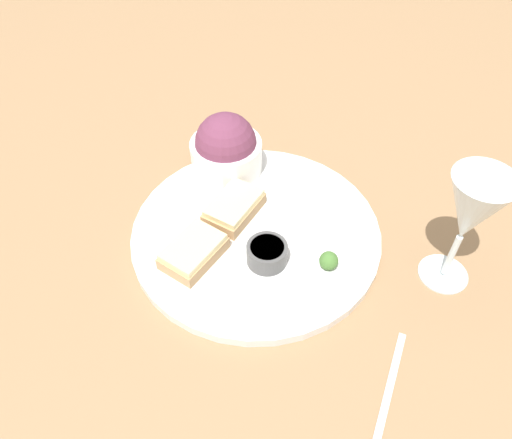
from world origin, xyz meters
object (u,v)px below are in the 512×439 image
object	(u,v)px
cheese_toast_far	(193,251)
wine_glass	(471,213)
salad_bowl	(226,149)
sauce_ramekin	(267,253)
cheese_toast_near	(234,207)
fork	(386,403)

from	to	relation	value
cheese_toast_far	wine_glass	bearing A→B (deg)	90.78
salad_bowl	sauce_ramekin	size ratio (longest dim) A/B	2.02
salad_bowl	cheese_toast_near	bearing A→B (deg)	11.99
salad_bowl	fork	size ratio (longest dim) A/B	0.62
fork	cheese_toast_near	bearing A→B (deg)	-143.91
salad_bowl	cheese_toast_far	bearing A→B (deg)	-7.93
sauce_ramekin	cheese_toast_near	bearing A→B (deg)	-148.05
sauce_ramekin	cheese_toast_near	xyz separation A→B (m)	(-0.08, -0.05, -0.00)
sauce_ramekin	fork	size ratio (longest dim) A/B	0.31
fork	salad_bowl	bearing A→B (deg)	-149.49
cheese_toast_far	fork	distance (m)	0.28
wine_glass	salad_bowl	bearing A→B (deg)	-119.86
sauce_ramekin	wine_glass	distance (m)	0.24
salad_bowl	wine_glass	size ratio (longest dim) A/B	0.63
fork	cheese_toast_far	bearing A→B (deg)	-126.92
cheese_toast_near	wine_glass	world-z (taller)	wine_glass
cheese_toast_far	wine_glass	xyz separation A→B (m)	(-0.00, 0.32, 0.09)
cheese_toast_near	wine_glass	xyz separation A→B (m)	(0.08, 0.27, 0.09)
wine_glass	fork	size ratio (longest dim) A/B	0.98
cheese_toast_near	fork	distance (m)	0.31
cheese_toast_far	wine_glass	size ratio (longest dim) A/B	0.59
salad_bowl	wine_glass	distance (m)	0.34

